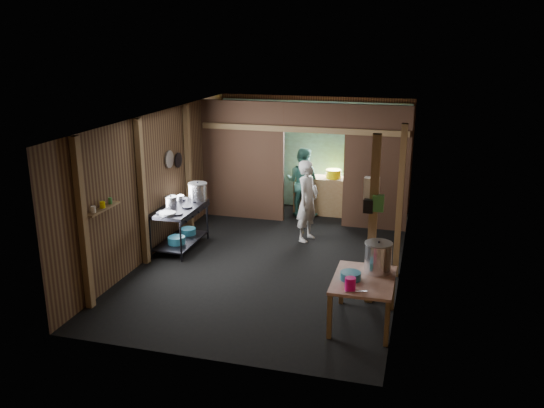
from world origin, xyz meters
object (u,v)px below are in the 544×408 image
(stove_pot_large, at_px, (198,192))
(pink_bucket, at_px, (350,284))
(prep_table, at_px, (363,301))
(cook, at_px, (308,201))
(stock_pot, at_px, (378,258))
(yellow_tub, at_px, (333,174))
(gas_range, at_px, (180,228))

(stove_pot_large, bearing_deg, pink_bucket, -41.21)
(prep_table, height_order, stove_pot_large, stove_pot_large)
(cook, bearing_deg, stove_pot_large, 121.91)
(stock_pot, height_order, yellow_tub, stock_pot)
(stove_pot_large, height_order, yellow_tub, stove_pot_large)
(gas_range, distance_m, cook, 2.53)
(gas_range, bearing_deg, pink_bucket, -34.54)
(yellow_tub, bearing_deg, pink_bucket, -78.16)
(prep_table, xyz_separation_m, pink_bucket, (-0.14, -0.41, 0.43))
(pink_bucket, distance_m, yellow_tub, 5.50)
(yellow_tub, bearing_deg, prep_table, -75.73)
(pink_bucket, distance_m, cook, 3.81)
(yellow_tub, height_order, cook, cook)
(cook, bearing_deg, prep_table, -138.88)
(stock_pot, distance_m, pink_bucket, 0.77)
(stock_pot, bearing_deg, cook, 119.57)
(prep_table, bearing_deg, stock_pot, 61.00)
(gas_range, height_order, cook, cook)
(gas_range, distance_m, yellow_tub, 3.85)
(stock_pot, height_order, pink_bucket, stock_pot)
(stove_pot_large, height_order, stock_pot, stove_pot_large)
(pink_bucket, bearing_deg, cook, 110.52)
(stove_pot_large, distance_m, stock_pot, 4.35)
(gas_range, relative_size, stove_pot_large, 3.74)
(prep_table, xyz_separation_m, stove_pot_large, (-3.54, 2.57, 0.65))
(prep_table, bearing_deg, stove_pot_large, 144.03)
(prep_table, height_order, yellow_tub, yellow_tub)
(prep_table, bearing_deg, gas_range, 151.09)
(pink_bucket, xyz_separation_m, yellow_tub, (-1.13, 5.38, 0.17))
(prep_table, relative_size, pink_bucket, 6.64)
(gas_range, distance_m, stove_pot_large, 0.80)
(gas_range, xyz_separation_m, stove_pot_large, (0.17, 0.52, 0.58))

